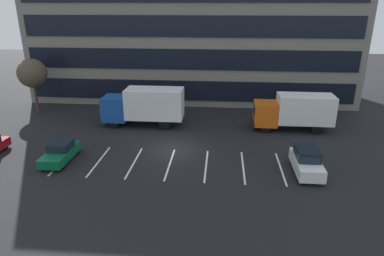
% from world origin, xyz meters
% --- Properties ---
extents(ground_plane, '(120.00, 120.00, 0.00)m').
position_xyz_m(ground_plane, '(0.00, 0.00, 0.00)').
color(ground_plane, black).
extents(office_building, '(38.99, 10.77, 18.00)m').
position_xyz_m(office_building, '(0.00, 17.95, 9.00)').
color(office_building, slate).
rests_on(office_building, ground_plane).
extents(lot_markings, '(16.94, 5.40, 0.01)m').
position_xyz_m(lot_markings, '(0.00, -2.63, 0.00)').
color(lot_markings, silver).
rests_on(lot_markings, ground_plane).
extents(box_truck_orange, '(7.52, 2.49, 3.49)m').
position_xyz_m(box_truck_orange, '(10.82, 5.84, 1.96)').
color(box_truck_orange, '#D85914').
rests_on(box_truck_orange, ground_plane).
extents(box_truck_blue, '(8.11, 2.68, 3.76)m').
position_xyz_m(box_truck_blue, '(-3.76, 5.89, 2.12)').
color(box_truck_blue, '#194799').
rests_on(box_truck_blue, ground_plane).
extents(sedan_forest, '(1.73, 4.14, 1.48)m').
position_xyz_m(sedan_forest, '(-8.55, -2.76, 0.70)').
color(sedan_forest, '#0C5933').
rests_on(sedan_forest, ground_plane).
extents(suv_white, '(1.76, 4.14, 1.87)m').
position_xyz_m(suv_white, '(10.07, -3.12, 0.90)').
color(suv_white, white).
rests_on(suv_white, ground_plane).
extents(bare_tree, '(3.16, 3.16, 5.92)m').
position_xyz_m(bare_tree, '(-17.00, 9.51, 4.32)').
color(bare_tree, '#473323').
rests_on(bare_tree, ground_plane).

